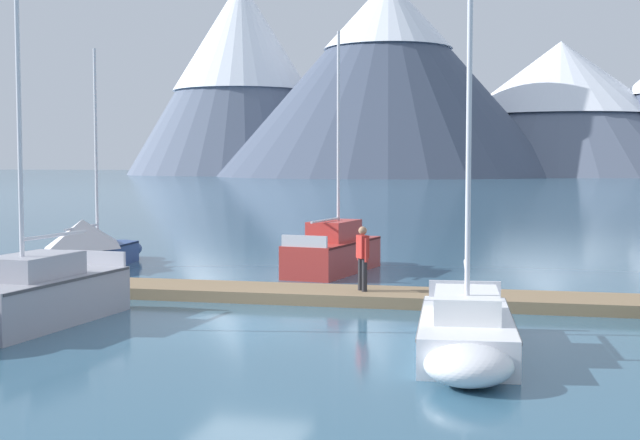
# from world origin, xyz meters

# --- Properties ---
(ground_plane) EXTENTS (700.00, 700.00, 0.00)m
(ground_plane) POSITION_xyz_m (0.00, 0.00, 0.00)
(ground_plane) COLOR #335B75
(mountain_west_summit) EXTENTS (65.64, 65.64, 55.80)m
(mountain_west_summit) POSITION_xyz_m (-83.42, 222.56, 29.92)
(mountain_west_summit) COLOR slate
(mountain_west_summit) RESTS_ON ground
(mountain_central_massif) EXTENTS (88.02, 88.02, 50.49)m
(mountain_central_massif) POSITION_xyz_m (-37.25, 206.31, 26.00)
(mountain_central_massif) COLOR #424C60
(mountain_central_massif) RESTS_ON ground
(mountain_shoulder_ridge) EXTENTS (93.14, 93.14, 36.78)m
(mountain_shoulder_ridge) POSITION_xyz_m (5.50, 235.01, 19.69)
(mountain_shoulder_ridge) COLOR slate
(mountain_shoulder_ridge) RESTS_ON ground
(dock) EXTENTS (23.06, 3.17, 0.30)m
(dock) POSITION_xyz_m (0.00, 4.00, 0.15)
(dock) COLOR #846B4C
(dock) RESTS_ON ground
(sailboat_nearest_berth) EXTENTS (2.40, 6.85, 7.60)m
(sailboat_nearest_berth) POSITION_xyz_m (-8.97, 8.70, 0.80)
(sailboat_nearest_berth) COLOR navy
(sailboat_nearest_berth) RESTS_ON ground
(sailboat_second_berth) EXTENTS (2.08, 6.29, 8.17)m
(sailboat_second_berth) POSITION_xyz_m (-4.68, -1.61, 0.66)
(sailboat_second_berth) COLOR #93939E
(sailboat_second_berth) RESTS_ON ground
(sailboat_mid_dock_port) EXTENTS (2.31, 5.86, 7.98)m
(sailboat_mid_dock_port) POSITION_xyz_m (-0.55, 10.19, 0.69)
(sailboat_mid_dock_port) COLOR #B2332D
(sailboat_mid_dock_port) RESTS_ON ground
(sailboat_mid_dock_starboard) EXTENTS (2.32, 6.02, 6.89)m
(sailboat_mid_dock_starboard) POSITION_xyz_m (5.02, -1.80, 0.48)
(sailboat_mid_dock_starboard) COLOR white
(sailboat_mid_dock_starboard) RESTS_ON ground
(person_on_dock) EXTENTS (0.40, 0.50, 1.69)m
(person_on_dock) POSITION_xyz_m (1.71, 3.99, 1.26)
(person_on_dock) COLOR #232328
(person_on_dock) RESTS_ON dock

